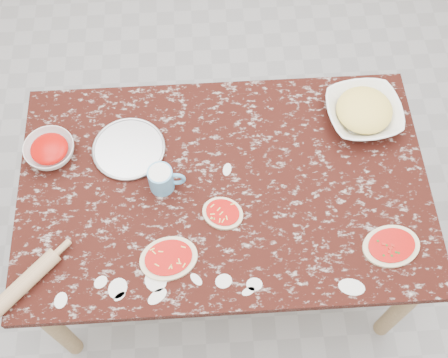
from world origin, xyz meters
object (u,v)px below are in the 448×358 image
worktable (224,195)px  flour_mug (162,179)px  cheese_bowl (363,113)px  rolling_pin (24,283)px  sauce_bowl (50,150)px  pizza_tray (129,149)px

worktable → flour_mug: size_ratio=11.16×
cheese_bowl → rolling_pin: 1.46m
worktable → rolling_pin: size_ratio=5.52×
sauce_bowl → rolling_pin: bearing=-94.8°
worktable → flour_mug: (-0.24, 0.01, 0.14)m
pizza_tray → flour_mug: (0.14, -0.17, 0.05)m
flour_mug → sauce_bowl: bearing=159.1°
cheese_bowl → worktable: bearing=-154.7°
pizza_tray → sauce_bowl: bearing=-179.6°
worktable → pizza_tray: bearing=153.9°
worktable → rolling_pin: (-0.72, -0.36, 0.11)m
sauce_bowl → flour_mug: 0.48m
sauce_bowl → cheese_bowl: size_ratio=0.65×
pizza_tray → cheese_bowl: size_ratio=0.94×
pizza_tray → rolling_pin: bearing=-123.0°
pizza_tray → rolling_pin: 0.65m
worktable → pizza_tray: size_ratio=5.59×
worktable → sauce_bowl: bearing=165.2°
worktable → sauce_bowl: size_ratio=8.02×
flour_mug → rolling_pin: 0.61m
pizza_tray → flour_mug: bearing=-51.5°
worktable → rolling_pin: bearing=-153.5°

